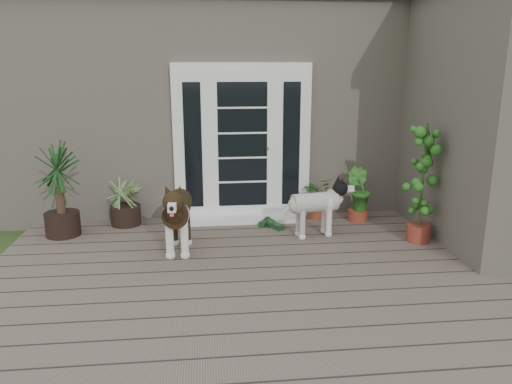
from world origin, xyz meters
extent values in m
cube|color=#6B5B4C|center=(0.00, 0.40, 0.06)|extent=(6.20, 4.60, 0.12)
cube|color=#665E54|center=(0.00, 4.65, 1.55)|extent=(7.40, 4.00, 3.10)
cube|color=#2D2826|center=(0.00, 4.65, 3.20)|extent=(7.60, 4.20, 0.20)
cube|color=#665E54|center=(2.90, 1.50, 1.55)|extent=(1.60, 2.40, 3.10)
cube|color=white|center=(-0.20, 2.60, 1.19)|extent=(1.90, 0.14, 2.15)
cube|color=white|center=(-0.20, 2.40, 0.14)|extent=(1.60, 0.40, 0.05)
imported|color=#185117|center=(0.82, 2.40, 0.37)|extent=(0.53, 0.53, 0.50)
imported|color=#205016|center=(1.38, 2.23, 0.39)|extent=(0.51, 0.51, 0.54)
imported|color=#22601B|center=(2.26, 2.35, 0.38)|extent=(0.46, 0.46, 0.51)
camera|label=1|loc=(-0.74, -4.21, 2.27)|focal=34.80mm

